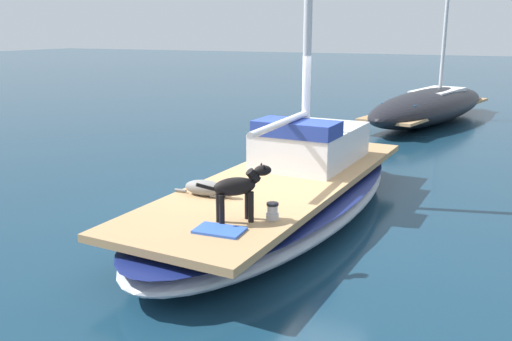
{
  "coord_description": "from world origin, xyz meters",
  "views": [
    {
      "loc": [
        3.07,
        -7.73,
        2.92
      ],
      "look_at": [
        0.0,
        -1.0,
        1.01
      ],
      "focal_mm": 38.46,
      "sensor_mm": 36.0,
      "label": 1
    }
  ],
  "objects_px": {
    "deck_winch": "(272,212)",
    "coiled_rope": "(219,187)",
    "dog_grey": "(207,188)",
    "deck_towel": "(220,230)",
    "sailboat_main": "(282,197)",
    "dog_black": "(238,188)",
    "moored_boat_far_astern": "(430,105)"
  },
  "relations": [
    {
      "from": "deck_winch",
      "to": "coiled_rope",
      "type": "bearing_deg",
      "value": 143.87
    },
    {
      "from": "dog_grey",
      "to": "deck_towel",
      "type": "relative_size",
      "value": 1.7
    },
    {
      "from": "deck_winch",
      "to": "deck_towel",
      "type": "distance_m",
      "value": 0.76
    },
    {
      "from": "sailboat_main",
      "to": "coiled_rope",
      "type": "bearing_deg",
      "value": -122.83
    },
    {
      "from": "dog_black",
      "to": "moored_boat_far_astern",
      "type": "height_order",
      "value": "moored_boat_far_astern"
    },
    {
      "from": "dog_black",
      "to": "moored_boat_far_astern",
      "type": "distance_m",
      "value": 12.69
    },
    {
      "from": "dog_grey",
      "to": "dog_black",
      "type": "relative_size",
      "value": 1.29
    },
    {
      "from": "dog_grey",
      "to": "sailboat_main",
      "type": "bearing_deg",
      "value": 65.85
    },
    {
      "from": "deck_towel",
      "to": "moored_boat_far_astern",
      "type": "relative_size",
      "value": 0.07
    },
    {
      "from": "dog_black",
      "to": "deck_winch",
      "type": "xyz_separation_m",
      "value": [
        0.34,
        0.25,
        -0.32
      ]
    },
    {
      "from": "dog_black",
      "to": "deck_towel",
      "type": "bearing_deg",
      "value": -97.24
    },
    {
      "from": "dog_grey",
      "to": "moored_boat_far_astern",
      "type": "distance_m",
      "value": 11.99
    },
    {
      "from": "dog_grey",
      "to": "moored_boat_far_astern",
      "type": "bearing_deg",
      "value": 82.89
    },
    {
      "from": "sailboat_main",
      "to": "moored_boat_far_astern",
      "type": "distance_m",
      "value": 10.6
    },
    {
      "from": "deck_winch",
      "to": "sailboat_main",
      "type": "bearing_deg",
      "value": 108.24
    },
    {
      "from": "dog_grey",
      "to": "moored_boat_far_astern",
      "type": "height_order",
      "value": "moored_boat_far_astern"
    },
    {
      "from": "moored_boat_far_astern",
      "to": "deck_towel",
      "type": "bearing_deg",
      "value": -92.91
    },
    {
      "from": "dog_black",
      "to": "deck_towel",
      "type": "relative_size",
      "value": 1.32
    },
    {
      "from": "deck_winch",
      "to": "coiled_rope",
      "type": "relative_size",
      "value": 0.65
    },
    {
      "from": "dog_grey",
      "to": "deck_towel",
      "type": "bearing_deg",
      "value": -54.89
    },
    {
      "from": "sailboat_main",
      "to": "deck_winch",
      "type": "height_order",
      "value": "deck_winch"
    },
    {
      "from": "dog_grey",
      "to": "moored_boat_far_astern",
      "type": "xyz_separation_m",
      "value": [
        1.48,
        11.9,
        -0.21
      ]
    },
    {
      "from": "dog_grey",
      "to": "coiled_rope",
      "type": "distance_m",
      "value": 0.38
    },
    {
      "from": "dog_grey",
      "to": "dog_black",
      "type": "bearing_deg",
      "value": -41.5
    },
    {
      "from": "dog_grey",
      "to": "deck_winch",
      "type": "distance_m",
      "value": 1.32
    },
    {
      "from": "deck_towel",
      "to": "moored_boat_far_astern",
      "type": "xyz_separation_m",
      "value": [
        0.66,
        13.06,
        -0.12
      ]
    },
    {
      "from": "sailboat_main",
      "to": "deck_winch",
      "type": "xyz_separation_m",
      "value": [
        0.61,
        -1.86,
        0.42
      ]
    },
    {
      "from": "sailboat_main",
      "to": "coiled_rope",
      "type": "xyz_separation_m",
      "value": [
        -0.62,
        -0.96,
        0.35
      ]
    },
    {
      "from": "coiled_rope",
      "to": "dog_black",
      "type": "bearing_deg",
      "value": -52.12
    },
    {
      "from": "sailboat_main",
      "to": "dog_black",
      "type": "relative_size",
      "value": 10.0
    },
    {
      "from": "deck_towel",
      "to": "moored_boat_far_astern",
      "type": "bearing_deg",
      "value": 87.09
    },
    {
      "from": "dog_black",
      "to": "coiled_rope",
      "type": "height_order",
      "value": "dog_black"
    }
  ]
}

